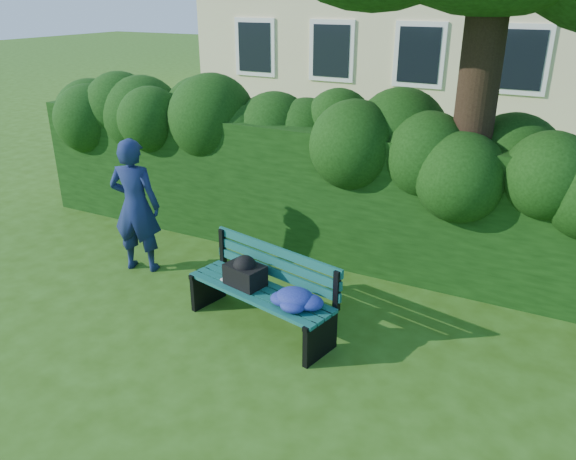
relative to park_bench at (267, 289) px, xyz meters
The scene contains 4 objects.
ground 0.50m from the park_bench, behind, with size 80.00×80.00×0.00m, color #2E5110.
hedge 2.23m from the park_bench, 91.64° to the left, with size 10.00×1.00×1.80m.
park_bench is the anchor object (origin of this frame).
man_reading 2.33m from the park_bench, 167.14° to the left, with size 0.65×0.43×1.78m, color navy.
Camera 1 is at (2.72, -4.57, 3.41)m, focal length 35.00 mm.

